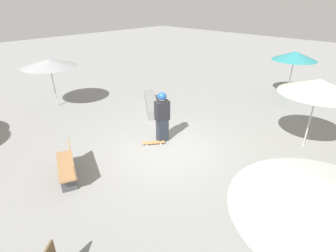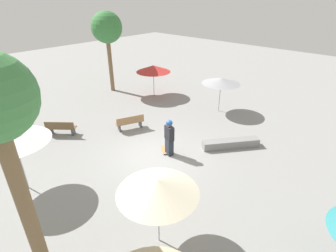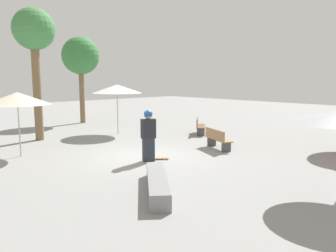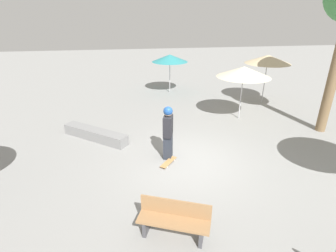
# 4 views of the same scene
# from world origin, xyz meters

# --- Properties ---
(ground_plane) EXTENTS (60.00, 60.00, 0.00)m
(ground_plane) POSITION_xyz_m (0.00, 0.00, 0.00)
(ground_plane) COLOR gray
(skater_main) EXTENTS (0.41, 0.55, 1.86)m
(skater_main) POSITION_xyz_m (0.58, -0.36, 1.00)
(skater_main) COLOR #282D38
(skater_main) RESTS_ON ground_plane
(skateboard) EXTENTS (0.66, 0.75, 0.07)m
(skateboard) POSITION_xyz_m (0.63, 0.04, 0.06)
(skateboard) COLOR #B7844C
(skateboard) RESTS_ON ground_plane
(concrete_ledge) EXTENTS (2.59, 2.19, 0.42)m
(concrete_ledge) POSITION_xyz_m (3.18, -2.23, 0.21)
(concrete_ledge) COLOR gray
(concrete_ledge) RESTS_ON ground_plane
(bench_near) EXTENTS (1.37, 1.50, 0.85)m
(bench_near) POSITION_xyz_m (-2.00, 5.33, 0.43)
(bench_near) COLOR #47474C
(bench_near) RESTS_ON ground_plane
(bench_far) EXTENTS (1.65, 1.02, 0.85)m
(bench_far) POSITION_xyz_m (1.00, 3.06, 0.43)
(bench_far) COLOR #47474C
(bench_far) RESTS_ON ground_plane
(shade_umbrella_cream) EXTENTS (2.40, 2.40, 2.44)m
(shade_umbrella_cream) POSITION_xyz_m (-3.32, -3.45, 2.21)
(shade_umbrella_cream) COLOR #B7B7BC
(shade_umbrella_cream) RESTS_ON ground_plane
(shade_umbrella_white) EXTENTS (2.61, 2.61, 2.63)m
(shade_umbrella_white) POSITION_xyz_m (-5.10, 2.21, 2.40)
(shade_umbrella_white) COLOR #B7B7BC
(shade_umbrella_white) RESTS_ON ground_plane
(palm_tree_right) EXTENTS (2.43, 2.43, 5.63)m
(palm_tree_right) POSITION_xyz_m (-10.36, 3.01, 4.34)
(palm_tree_right) COLOR brown
(palm_tree_right) RESTS_ON ground_plane
(palm_tree_center_right) EXTENTS (1.93, 1.93, 6.17)m
(palm_tree_center_right) POSITION_xyz_m (-6.19, -1.57, 4.95)
(palm_tree_center_right) COLOR brown
(palm_tree_center_right) RESTS_ON ground_plane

